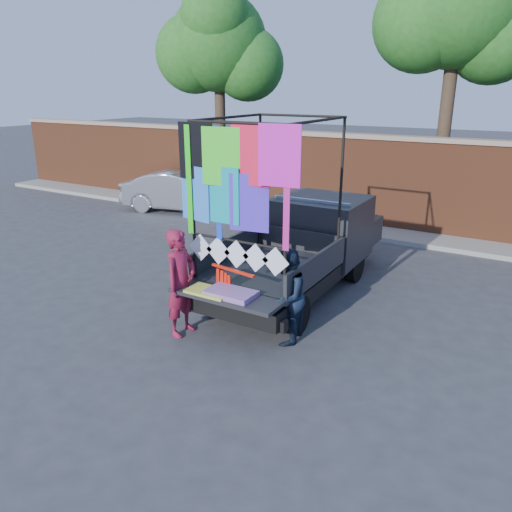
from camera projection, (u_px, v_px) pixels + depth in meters
The scene contains 10 objects.
ground at pixel (266, 325), 8.46m from camera, with size 90.00×90.00×0.00m, color #38383A.
brick_wall at pixel (391, 183), 13.74m from camera, with size 30.00×0.45×2.61m.
curb at pixel (380, 233), 13.58m from camera, with size 30.00×1.20×0.12m, color gray.
tree_left at pixel (218, 46), 16.56m from camera, with size 4.20×3.30×7.05m.
tree_mid at pixel (458, 10), 12.76m from camera, with size 4.20×3.30×7.73m.
pickup_truck at pixel (308, 243), 10.03m from camera, with size 2.14×5.37×3.38m.
sedan at pixel (183, 191), 16.09m from camera, with size 1.37×3.91×1.29m, color silver.
woman at pixel (181, 283), 7.94m from camera, with size 0.64×0.42×1.76m, color maroon.
man at pixel (287, 297), 7.69m from camera, with size 0.75×0.58×1.54m, color #131F31.
streamer_bundle at pixel (227, 280), 7.81m from camera, with size 0.85×0.18×0.60m.
Camera 1 is at (3.73, -6.66, 3.84)m, focal length 35.00 mm.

